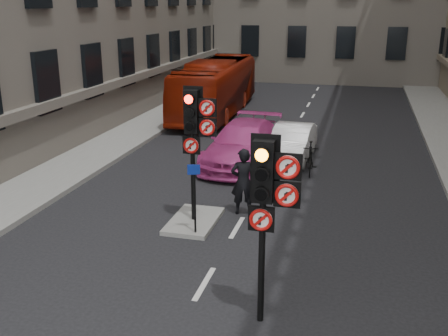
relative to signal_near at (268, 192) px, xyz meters
The scene contains 11 objects.
pavement_left 14.24m from the signal_near, 128.28° to the left, with size 3.00×50.00×0.16m, color gray.
centre_island 5.44m from the signal_near, 123.83° to the left, with size 1.20×2.00×0.12m, color gray.
signal_near is the anchor object (origin of this frame).
signal_far 4.77m from the signal_near, 123.02° to the left, with size 0.91×0.40×3.58m.
car_silver 11.41m from the signal_near, 100.25° to the left, with size 1.45×3.62×1.23m, color #A2A4AA.
car_white 10.90m from the signal_near, 95.07° to the left, with size 1.38×3.97×1.31m, color white.
car_pink 10.20m from the signal_near, 105.11° to the left, with size 2.12×5.22×1.51m, color #C4398A.
bus_red 19.13m from the signal_near, 108.27° to the left, with size 2.40×10.28×2.86m, color maroon.
motorcycle 9.43m from the signal_near, 90.69° to the left, with size 0.50×1.78×1.07m, color black.
motorcyclist 5.49m from the signal_near, 107.25° to the left, with size 0.69×0.46×1.90m, color black.
info_sign 4.19m from the signal_near, 126.78° to the left, with size 0.31×0.13×1.81m.
Camera 1 is at (2.91, -7.42, 5.72)m, focal length 42.00 mm.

